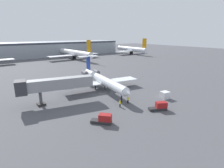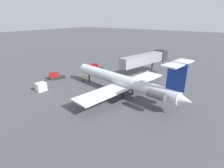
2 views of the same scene
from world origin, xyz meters
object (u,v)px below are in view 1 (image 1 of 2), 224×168
at_px(baggage_tug_trailing, 160,107).
at_px(ground_crew_marshaller, 120,104).
at_px(regional_jet, 101,79).
at_px(parked_airliner_east_mid, 132,49).
at_px(ground_crew_loader, 128,100).
at_px(parked_airliner_centre, 74,53).
at_px(jet_bridge, 52,85).
at_px(baggage_tug_lead, 103,119).
at_px(cargo_container_uld, 165,95).

bearing_deg(baggage_tug_trailing, ground_crew_marshaller, 132.58).
relative_size(regional_jet, parked_airliner_east_mid, 0.91).
height_order(ground_crew_loader, baggage_tug_trailing, baggage_tug_trailing).
bearing_deg(baggage_tug_trailing, parked_airliner_centre, 77.01).
xyz_separation_m(regional_jet, jet_bridge, (-15.91, -2.58, 1.53)).
bearing_deg(ground_crew_loader, baggage_tug_lead, -154.60).
bearing_deg(regional_jet, ground_crew_loader, -94.01).
relative_size(jet_bridge, ground_crew_loader, 10.63).
relative_size(baggage_tug_lead, parked_airliner_east_mid, 0.12).
height_order(ground_crew_marshaller, baggage_tug_trailing, baggage_tug_trailing).
relative_size(baggage_tug_lead, cargo_container_uld, 1.69).
xyz_separation_m(jet_bridge, baggage_tug_lead, (4.33, -15.86, -3.96)).
xyz_separation_m(ground_crew_loader, cargo_container_uld, (10.06, -3.30, 0.09)).
bearing_deg(cargo_container_uld, ground_crew_marshaller, 169.05).
distance_m(jet_bridge, parked_airliner_centre, 80.05).
relative_size(ground_crew_marshaller, parked_airliner_centre, 0.04).
height_order(ground_crew_marshaller, parked_airliner_east_mid, parked_airliner_east_mid).
height_order(baggage_tug_trailing, parked_airliner_centre, parked_airliner_centre).
relative_size(regional_jet, ground_crew_marshaller, 17.81).
height_order(regional_jet, parked_airliner_centre, parked_airliner_centre).
height_order(jet_bridge, cargo_container_uld, jet_bridge).
bearing_deg(parked_airliner_east_mid, parked_airliner_centre, 179.58).
distance_m(baggage_tug_trailing, parked_airliner_east_mid, 113.69).
xyz_separation_m(regional_jet, ground_crew_marshaller, (-4.06, -14.15, -2.42)).
bearing_deg(baggage_tug_lead, jet_bridge, 105.27).
bearing_deg(ground_crew_loader, parked_airliner_east_mid, 47.18).
bearing_deg(cargo_container_uld, ground_crew_loader, 161.81).
bearing_deg(ground_crew_loader, baggage_tug_trailing, -68.08).
relative_size(ground_crew_marshaller, ground_crew_loader, 1.00).
bearing_deg(ground_crew_marshaller, ground_crew_loader, 13.59).
xyz_separation_m(regional_jet, baggage_tug_trailing, (2.04, -20.78, -2.44)).
bearing_deg(jet_bridge, ground_crew_marshaller, -44.29).
bearing_deg(regional_jet, baggage_tug_lead, -122.13).
distance_m(regional_jet, baggage_tug_trailing, 21.02).
distance_m(jet_bridge, baggage_tug_lead, 16.91).
distance_m(ground_crew_marshaller, baggage_tug_trailing, 9.01).
bearing_deg(parked_airliner_centre, baggage_tug_trailing, -102.99).
height_order(baggage_tug_lead, parked_airliner_centre, parked_airliner_centre).
relative_size(cargo_container_uld, parked_airliner_centre, 0.05).
relative_size(regional_jet, baggage_tug_lead, 7.72).
distance_m(ground_crew_loader, cargo_container_uld, 10.59).
height_order(ground_crew_marshaller, cargo_container_uld, cargo_container_uld).
relative_size(regional_jet, cargo_container_uld, 13.08).
bearing_deg(baggage_tug_lead, regional_jet, 57.87).
xyz_separation_m(ground_crew_loader, parked_airliner_centre, (23.38, 81.07, 3.29)).
distance_m(ground_crew_marshaller, parked_airliner_centre, 86.07).
relative_size(regional_jet, parked_airliner_centre, 0.72).
xyz_separation_m(ground_crew_marshaller, parked_airliner_centre, (26.50, 81.83, 3.29)).
bearing_deg(cargo_container_uld, baggage_tug_lead, -175.17).
bearing_deg(baggage_tug_lead, ground_crew_loader, 25.40).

